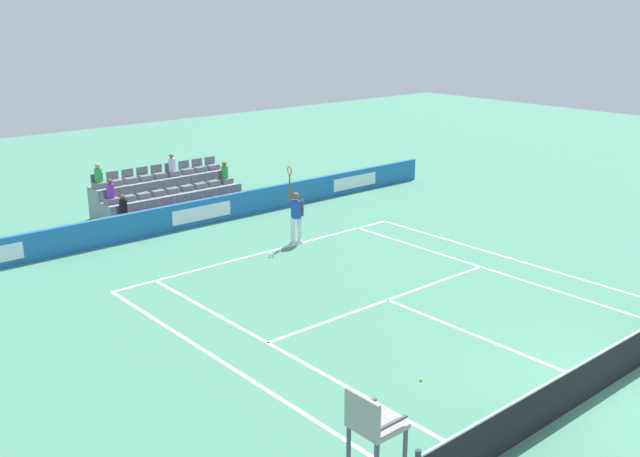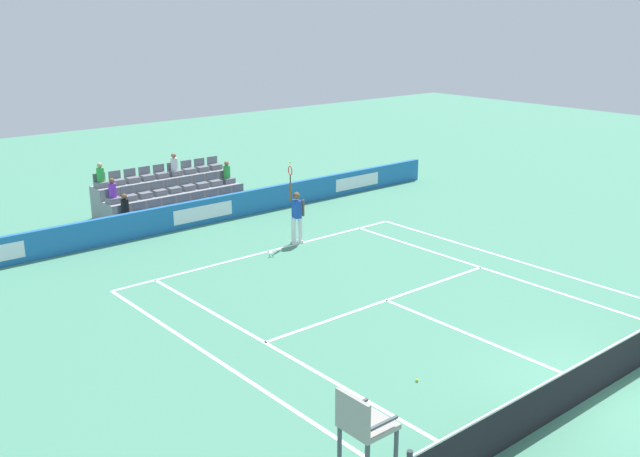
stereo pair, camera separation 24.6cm
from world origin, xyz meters
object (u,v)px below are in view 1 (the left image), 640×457
(loose_tennis_ball, at_px, (421,380))
(umpire_chair, at_px, (373,440))
(tennis_net, at_px, (608,367))
(tennis_player, at_px, (296,215))

(loose_tennis_ball, bearing_deg, umpire_chair, 32.55)
(tennis_net, relative_size, umpire_chair, 5.12)
(tennis_net, relative_size, loose_tennis_ball, 176.03)
(tennis_net, distance_m, loose_tennis_ball, 3.90)
(tennis_net, xyz_separation_m, tennis_player, (-1.30, -12.00, 0.50))
(umpire_chair, bearing_deg, tennis_player, -124.26)
(tennis_player, xyz_separation_m, umpire_chair, (8.06, 11.83, 0.53))
(tennis_player, bearing_deg, loose_tennis_ball, 66.46)
(tennis_player, bearing_deg, tennis_net, 83.83)
(umpire_chair, bearing_deg, loose_tennis_ball, -147.45)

